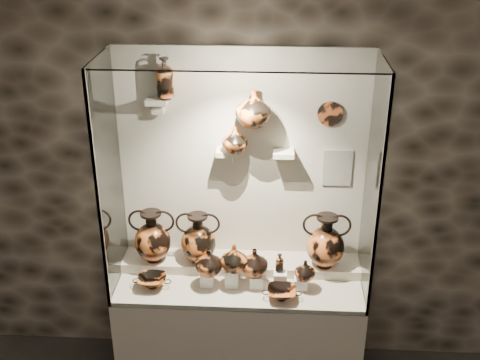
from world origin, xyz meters
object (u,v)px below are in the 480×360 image
jug_b (234,258)px  kylix_right (282,293)px  jug_c (254,262)px  lekythos_small (280,262)px  ovoid_vase_b (253,108)px  amphora_left (152,236)px  kylix_left (152,281)px  jug_e (305,270)px  amphora_mid (198,238)px  lekythos_tall (165,76)px  ovoid_vase_a (235,139)px  amphora_right (326,241)px  jug_a (209,261)px

jug_b → kylix_right: bearing=1.7°
jug_c → lekythos_small: bearing=-13.1°
jug_b → jug_c: size_ratio=1.00×
lekythos_small → ovoid_vase_b: size_ratio=0.63×
amphora_left → kylix_left: size_ratio=1.53×
kylix_right → jug_e: bearing=46.8°
amphora_mid → ovoid_vase_b: bearing=-1.4°
kylix_left → lekythos_tall: 1.38m
jug_c → kylix_right: size_ratio=0.78×
kylix_left → jug_b: bearing=-13.7°
amphora_left → ovoid_vase_b: bearing=-0.7°
kylix_left → amphora_left: bearing=78.7°
jug_b → jug_e: jug_b is taller
lekythos_small → ovoid_vase_b: 1.05m
lekythos_tall → ovoid_vase_b: bearing=-3.2°
lekythos_tall → ovoid_vase_a: (0.45, -0.03, -0.41)m
kylix_left → ovoid_vase_b: ovoid_vase_b is taller
amphora_right → kylix_left: amphora_right is taller
amphora_mid → lekythos_tall: (-0.19, 0.09, 1.13)m
amphora_left → jug_b: size_ratio=1.99×
ovoid_vase_b → amphora_mid: bearing=167.9°
jug_b → ovoid_vase_a: (-0.01, 0.26, 0.75)m
jug_a → jug_b: 0.17m
amphora_mid → jug_e: size_ratio=2.54×
jug_a → lekythos_small: size_ratio=1.31×
jug_e → lekythos_small: size_ratio=0.97×
kylix_right → ovoid_vase_a: (-0.33, 0.39, 0.93)m
kylix_left → ovoid_vase_b: size_ratio=1.05×
ovoid_vase_a → amphora_mid: bearing=-172.5°
amphora_left → lekythos_tall: (0.13, 0.09, 1.12)m
jug_e → kylix_right: 0.22m
amphora_right → kylix_left: size_ratio=1.57×
amphora_mid → amphora_left: bearing=174.6°
amphora_right → jug_c: size_ratio=2.03×
kylix_left → kylix_right: kylix_left is taller
jug_b → ovoid_vase_b: bearing=87.9°
amphora_mid → kylix_right: size_ratio=1.49×
amphora_right → jug_a: 0.82m
jug_b → lekythos_tall: bearing=171.3°
kylix_right → ovoid_vase_b: (-0.21, 0.36, 1.16)m
amphora_mid → jug_e: (0.74, -0.21, -0.10)m
amphora_right → jug_e: amphora_right is taller
jug_a → kylix_left: size_ratio=0.78×
amphora_left → lekythos_tall: 1.14m
lekythos_small → ovoid_vase_a: size_ratio=0.84×
ovoid_vase_a → jug_c: bearing=-64.9°
ovoid_vase_a → jug_b: bearing=-94.1°
jug_e → jug_c: bearing=-163.6°
amphora_mid → jug_e: amphora_mid is taller
jug_c → jug_e: 0.34m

